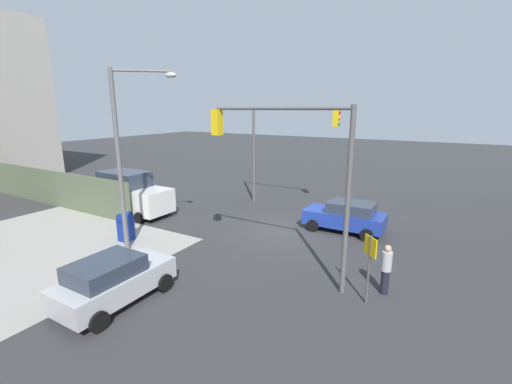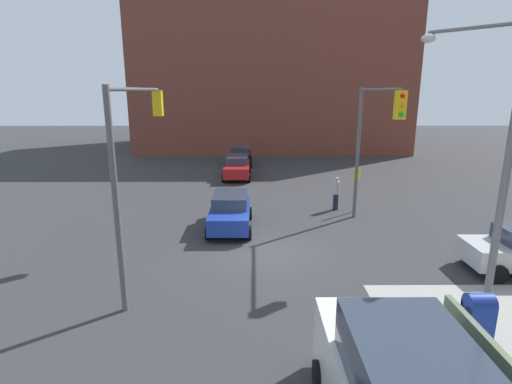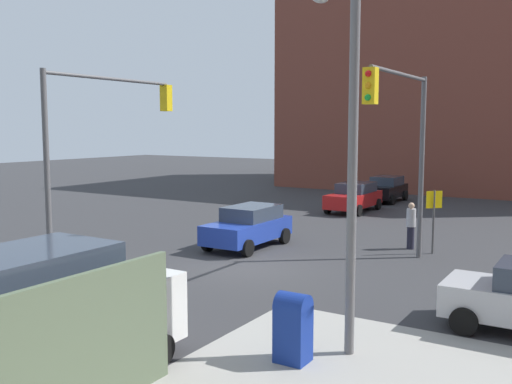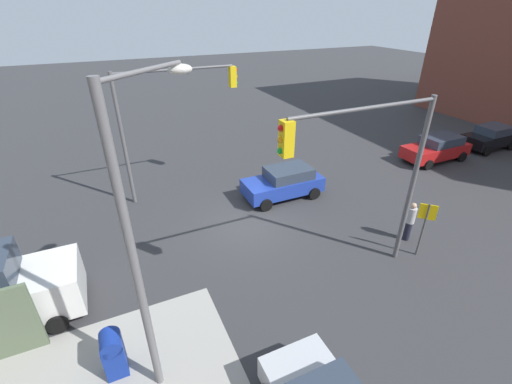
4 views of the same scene
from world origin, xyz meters
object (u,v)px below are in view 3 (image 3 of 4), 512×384
coupe_blue (249,226)px  mailbox_blue (293,325)px  traffic_signal_nw_corner (404,130)px  coupe_red (354,197)px  pedestrian_crossing (411,225)px  coupe_black (386,189)px  street_lamp_corner (347,128)px  van_white_delivery (41,322)px  traffic_signal_se_corner (102,129)px

coupe_blue → mailbox_blue: bearing=37.0°
traffic_signal_nw_corner → mailbox_blue: bearing=3.4°
mailbox_blue → coupe_red: coupe_red is taller
pedestrian_crossing → coupe_blue: bearing=1.0°
coupe_black → coupe_red: (5.17, -0.06, 0.00)m
street_lamp_corner → coupe_black: (-24.25, -7.41, -3.86)m
street_lamp_corner → coupe_red: street_lamp_corner is taller
traffic_signal_nw_corner → coupe_red: size_ratio=1.45×
coupe_black → coupe_blue: bearing=0.2°
coupe_black → pedestrian_crossing: 14.66m
van_white_delivery → coupe_black: bearing=-172.8°
traffic_signal_se_corner → van_white_delivery: (7.48, 6.30, -3.38)m
traffic_signal_se_corner → van_white_delivery: traffic_signal_se_corner is taller
street_lamp_corner → pedestrian_crossing: bearing=-170.7°
coupe_blue → coupe_black: size_ratio=1.09×
traffic_signal_nw_corner → traffic_signal_se_corner: bearing=-63.3°
traffic_signal_se_corner → coupe_blue: size_ratio=1.57×
coupe_black → coupe_red: 5.17m
traffic_signal_se_corner → mailbox_blue: size_ratio=4.55×
traffic_signal_se_corner → coupe_blue: (-4.99, 2.71, -3.82)m
traffic_signal_nw_corner → coupe_blue: 7.36m
coupe_black → traffic_signal_nw_corner: bearing=20.5°
coupe_red → van_white_delivery: bearing=8.9°
pedestrian_crossing → mailbox_blue: bearing=68.4°
traffic_signal_nw_corner → street_lamp_corner: size_ratio=0.81×
traffic_signal_nw_corner → pedestrian_crossing: bearing=-168.6°
coupe_red → pedestrian_crossing: pedestrian_crossing is taller
pedestrian_crossing → traffic_signal_nw_corner: bearing=74.1°
traffic_signal_se_corner → street_lamp_corner: (2.73, 10.05, 0.04)m
street_lamp_corner → coupe_blue: bearing=-136.5°
street_lamp_corner → coupe_red: size_ratio=1.79×
street_lamp_corner → coupe_black: bearing=-163.0°
coupe_black → street_lamp_corner: bearing=17.0°
coupe_black → van_white_delivery: (29.00, 3.66, 0.44)m
mailbox_blue → coupe_black: coupe_black is taller
traffic_signal_nw_corner → van_white_delivery: size_ratio=1.20×
traffic_signal_nw_corner → coupe_blue: bearing=-94.3°
traffic_signal_nw_corner → coupe_red: 13.99m
mailbox_blue → van_white_delivery: van_white_delivery is taller
traffic_signal_se_corner → pedestrian_crossing: traffic_signal_se_corner is taller
mailbox_blue → coupe_blue: (-9.00, -6.79, 0.08)m
mailbox_blue → coupe_red: 21.50m
van_white_delivery → pedestrian_crossing: size_ratio=2.96×
coupe_blue → coupe_black: bearing=-179.8°
street_lamp_corner → coupe_blue: 11.33m
street_lamp_corner → pedestrian_crossing: size_ratio=4.38×
street_lamp_corner → mailbox_blue: 4.18m
mailbox_blue → coupe_blue: 11.27m
traffic_signal_nw_corner → traffic_signal_se_corner: 10.07m
traffic_signal_nw_corner → mailbox_blue: (8.53, 0.50, -3.88)m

